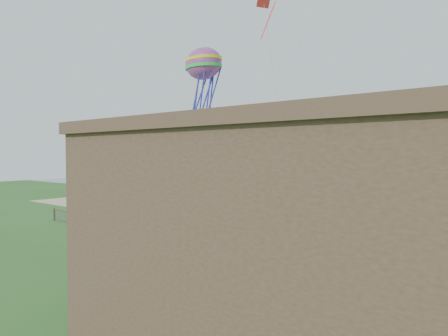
{
  "coord_description": "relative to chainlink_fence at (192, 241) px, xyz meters",
  "views": [
    {
      "loc": [
        18.24,
        -13.18,
        6.33
      ],
      "look_at": [
        1.14,
        8.0,
        5.38
      ],
      "focal_mm": 32.0,
      "sensor_mm": 36.0,
      "label": 1
    }
  ],
  "objects": [
    {
      "name": "ground",
      "position": [
        0.0,
        -6.0,
        -0.55
      ],
      "size": [
        160.0,
        160.0,
        0.0
      ],
      "primitive_type": "plane",
      "color": "#2A571E",
      "rests_on": "ground"
    },
    {
      "name": "sand_beach",
      "position": [
        0.0,
        16.0,
        -0.55
      ],
      "size": [
        72.0,
        20.0,
        0.02
      ],
      "primitive_type": "cube",
      "color": "tan",
      "rests_on": "ground"
    },
    {
      "name": "ocean",
      "position": [
        0.0,
        60.0,
        -0.55
      ],
      "size": [
        160.0,
        68.0,
        0.02
      ],
      "primitive_type": "cube",
      "color": "slate",
      "rests_on": "ground"
    },
    {
      "name": "chainlink_fence",
      "position": [
        0.0,
        0.0,
        0.0
      ],
      "size": [
        36.2,
        0.2,
        1.25
      ],
      "primitive_type": null,
      "color": "#483D28",
      "rests_on": "ground"
    },
    {
      "name": "motel",
      "position": [
        13.0,
        -7.0,
        2.95
      ],
      "size": [
        15.0,
        10.0,
        7.0
      ],
      "primitive_type": "cube",
      "color": "#483626",
      "rests_on": "ground"
    },
    {
      "name": "motel_deck",
      "position": [
        13.0,
        -1.0,
        -0.3
      ],
      "size": [
        15.0,
        2.0,
        0.5
      ],
      "primitive_type": "cube",
      "color": "brown",
      "rests_on": "ground"
    },
    {
      "name": "picnic_table",
      "position": [
        6.76,
        -1.0,
        -0.2
      ],
      "size": [
        1.82,
        1.5,
        0.69
      ],
      "primitive_type": null,
      "rotation": [
        0.0,
        0.0,
        0.17
      ],
      "color": "brown",
      "rests_on": "ground"
    },
    {
      "name": "octopus_kite",
      "position": [
        -4.06,
        5.71,
        11.44
      ],
      "size": [
        4.09,
        3.43,
        7.19
      ],
      "primitive_type": null,
      "rotation": [
        0.0,
        0.0,
        0.31
      ],
      "color": "#FF4728"
    },
    {
      "name": "kite_red",
      "position": [
        2.05,
        5.48,
        16.2
      ],
      "size": [
        2.22,
        1.97,
        2.94
      ],
      "primitive_type": null,
      "rotation": [
        0.44,
        0.0,
        1.06
      ],
      "color": "red"
    }
  ]
}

